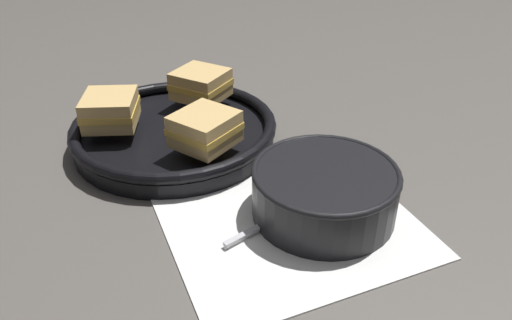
{
  "coord_description": "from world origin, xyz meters",
  "views": [
    {
      "loc": [
        -0.12,
        -0.52,
        0.39
      ],
      "look_at": [
        -0.01,
        0.05,
        0.04
      ],
      "focal_mm": 35.0,
      "sensor_mm": 36.0,
      "label": 1
    }
  ],
  "objects_px": {
    "spoon": "(302,204)",
    "sandwich_near_right": "(110,110)",
    "skillet": "(175,132)",
    "sandwich_far_left": "(205,129)",
    "sandwich_near_left": "(201,84)",
    "soup_bowl": "(325,189)"
  },
  "relations": [
    {
      "from": "skillet",
      "to": "sandwich_far_left",
      "type": "xyz_separation_m",
      "value": [
        0.04,
        -0.08,
        0.04
      ]
    },
    {
      "from": "skillet",
      "to": "spoon",
      "type": "bearing_deg",
      "value": -53.66
    },
    {
      "from": "sandwich_far_left",
      "to": "sandwich_near_left",
      "type": "bearing_deg",
      "value": 86.54
    },
    {
      "from": "sandwich_near_left",
      "to": "sandwich_far_left",
      "type": "xyz_separation_m",
      "value": [
        -0.01,
        -0.16,
        0.0
      ]
    },
    {
      "from": "sandwich_near_left",
      "to": "sandwich_near_right",
      "type": "distance_m",
      "value": 0.16
    },
    {
      "from": "spoon",
      "to": "soup_bowl",
      "type": "bearing_deg",
      "value": -59.54
    },
    {
      "from": "skillet",
      "to": "sandwich_near_right",
      "type": "bearing_deg",
      "value": 176.54
    },
    {
      "from": "soup_bowl",
      "to": "sandwich_far_left",
      "type": "distance_m",
      "value": 0.19
    },
    {
      "from": "spoon",
      "to": "sandwich_near_left",
      "type": "bearing_deg",
      "value": 81.12
    },
    {
      "from": "skillet",
      "to": "sandwich_far_left",
      "type": "relative_size",
      "value": 2.82
    },
    {
      "from": "spoon",
      "to": "sandwich_far_left",
      "type": "height_order",
      "value": "sandwich_far_left"
    },
    {
      "from": "spoon",
      "to": "skillet",
      "type": "relative_size",
      "value": 0.51
    },
    {
      "from": "skillet",
      "to": "sandwich_near_left",
      "type": "relative_size",
      "value": 2.83
    },
    {
      "from": "soup_bowl",
      "to": "skillet",
      "type": "height_order",
      "value": "soup_bowl"
    },
    {
      "from": "sandwich_near_left",
      "to": "skillet",
      "type": "bearing_deg",
      "value": -123.46
    },
    {
      "from": "skillet",
      "to": "sandwich_near_right",
      "type": "xyz_separation_m",
      "value": [
        -0.09,
        0.01,
        0.04
      ]
    },
    {
      "from": "spoon",
      "to": "sandwich_near_right",
      "type": "xyz_separation_m",
      "value": [
        -0.24,
        0.21,
        0.06
      ]
    },
    {
      "from": "skillet",
      "to": "sandwich_far_left",
      "type": "height_order",
      "value": "sandwich_far_left"
    },
    {
      "from": "sandwich_near_left",
      "to": "sandwich_near_right",
      "type": "bearing_deg",
      "value": -153.46
    },
    {
      "from": "soup_bowl",
      "to": "sandwich_near_left",
      "type": "height_order",
      "value": "sandwich_near_left"
    },
    {
      "from": "sandwich_near_right",
      "to": "sandwich_far_left",
      "type": "distance_m",
      "value": 0.16
    },
    {
      "from": "spoon",
      "to": "skillet",
      "type": "distance_m",
      "value": 0.25
    }
  ]
}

